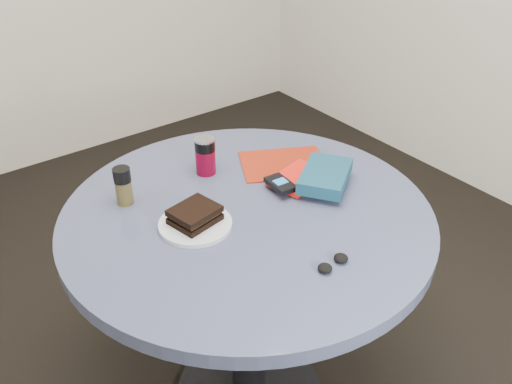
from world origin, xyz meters
TOP-DOWN VIEW (x-y plane):
  - table at (0.00, 0.00)m, footprint 1.00×1.00m
  - plate at (-0.15, 0.03)m, footprint 0.23×0.23m
  - sandwich at (-0.14, 0.03)m, footprint 0.13×0.12m
  - soda_can at (0.02, 0.24)m, footprint 0.07×0.07m
  - pepper_grinder at (-0.24, 0.23)m, footprint 0.05×0.05m
  - magazine at (0.24, 0.14)m, footprint 0.31×0.29m
  - red_book at (0.21, 0.04)m, footprint 0.19×0.15m
  - novel at (0.25, -0.03)m, footprint 0.23×0.21m
  - mp3_player at (0.13, 0.02)m, footprint 0.06×0.10m
  - headphones at (0.03, -0.30)m, footprint 0.09×0.04m

SIDE VIEW (x-z plane):
  - table at x=0.00m, z-range 0.21..0.96m
  - magazine at x=0.24m, z-range 0.75..0.75m
  - plate at x=-0.15m, z-range 0.75..0.76m
  - headphones at x=0.03m, z-range 0.75..0.77m
  - red_book at x=0.21m, z-range 0.75..0.77m
  - mp3_player at x=0.13m, z-range 0.77..0.78m
  - sandwich at x=-0.14m, z-range 0.76..0.80m
  - novel at x=0.25m, z-range 0.77..0.81m
  - pepper_grinder at x=-0.24m, z-range 0.75..0.86m
  - soda_can at x=0.02m, z-range 0.75..0.86m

